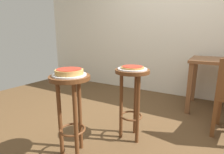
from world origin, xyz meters
name	(u,v)px	position (x,y,z in m)	size (l,w,h in m)	color
ground_plane	(140,134)	(0.00, 0.00, 0.00)	(6.00, 6.00, 0.00)	brown
back_wall	(179,10)	(0.00, 1.65, 1.50)	(6.00, 0.10, 3.00)	silver
stool_foreground	(71,100)	(-0.41, -0.63, 0.53)	(0.34, 0.34, 0.74)	#5B3319
serving_plate_foreground	(69,75)	(-0.41, -0.63, 0.75)	(0.28, 0.28, 0.01)	silver
pizza_foreground	(69,72)	(-0.41, -0.63, 0.78)	(0.23, 0.23, 0.05)	tan
stool_middle	(132,90)	(-0.07, -0.10, 0.53)	(0.34, 0.34, 0.74)	#5B3319
serving_plate_middle	(132,69)	(-0.07, -0.10, 0.75)	(0.29, 0.29, 0.01)	silver
pizza_middle	(132,67)	(-0.07, -0.10, 0.77)	(0.23, 0.23, 0.02)	#B78442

